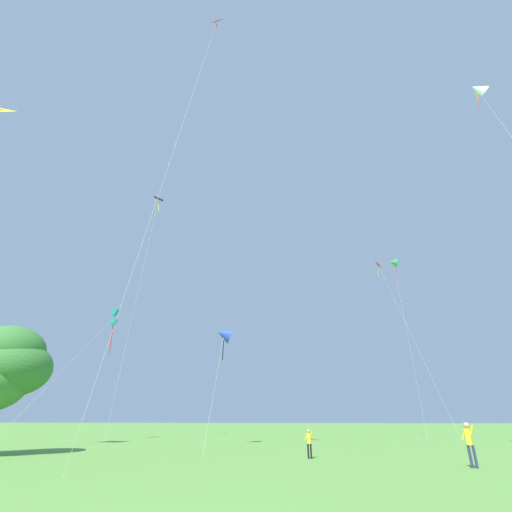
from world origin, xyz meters
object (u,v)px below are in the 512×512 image
object	(u,v)px
kite_red_high	(383,276)
kite_teal_box	(114,318)
kite_green_small	(393,263)
kite_blue_delta	(224,334)
person_foreground_watcher	(469,440)
tree_right_cluster	(2,369)
kite_black_large	(156,212)
person_child_small	(309,441)
kite_pink_low	(209,46)
kite_white_distant	(478,90)

from	to	relation	value
kite_red_high	kite_teal_box	xyz separation A→B (m)	(-28.81, -11.84, -7.21)
kite_green_small	kite_blue_delta	xyz separation A→B (m)	(-18.02, -17.61, -12.37)
kite_red_high	person_foreground_watcher	xyz separation A→B (m)	(-3.03, -27.89, -17.30)
kite_blue_delta	person_foreground_watcher	size ratio (longest dim) A/B	6.35
tree_right_cluster	kite_black_large	bearing A→B (deg)	89.30
person_foreground_watcher	person_child_small	distance (m)	7.20
kite_blue_delta	kite_pink_low	bearing A→B (deg)	-84.31
kite_white_distant	kite_green_small	bearing A→B (deg)	95.38
kite_green_small	person_child_small	distance (m)	34.54
kite_white_distant	person_child_small	distance (m)	27.02
kite_green_small	tree_right_cluster	xyz separation A→B (m)	(-28.47, -27.55, -16.09)
kite_black_large	person_foreground_watcher	xyz separation A→B (m)	(23.48, -17.63, -23.11)
kite_green_small	person_foreground_watcher	xyz separation A→B (m)	(-4.79, -28.98, -19.48)
kite_pink_low	kite_green_small	xyz separation A→B (m)	(16.80, 29.82, -5.19)
kite_black_large	kite_pink_low	size ratio (longest dim) A/B	0.91
tree_right_cluster	person_foreground_watcher	bearing A→B (deg)	-3.47
kite_pink_low	kite_blue_delta	world-z (taller)	kite_pink_low
kite_white_distant	person_child_small	bearing A→B (deg)	-173.46
kite_red_high	kite_green_small	distance (m)	3.01
kite_green_small	tree_right_cluster	bearing A→B (deg)	-135.94
kite_red_high	kite_black_large	size ratio (longest dim) A/B	0.77
kite_green_small	person_foreground_watcher	size ratio (longest dim) A/B	12.71
kite_white_distant	tree_right_cluster	distance (m)	36.65
person_foreground_watcher	tree_right_cluster	world-z (taller)	tree_right_cluster
kite_red_high	kite_blue_delta	world-z (taller)	kite_red_high
kite_teal_box	kite_blue_delta	size ratio (longest dim) A/B	1.15
kite_blue_delta	tree_right_cluster	xyz separation A→B (m)	(-10.45, -9.94, -3.72)
kite_pink_low	kite_white_distant	size ratio (longest dim) A/B	1.19
kite_pink_low	person_foreground_watcher	xyz separation A→B (m)	(12.01, 0.83, -24.67)
kite_green_small	tree_right_cluster	size ratio (longest dim) A/B	3.09
kite_red_high	person_child_small	bearing A→B (deg)	-111.05
kite_black_large	kite_blue_delta	bearing A→B (deg)	-31.39
kite_black_large	kite_blue_delta	size ratio (longest dim) A/B	2.52
kite_pink_low	kite_red_high	bearing A→B (deg)	62.36
kite_white_distant	kite_blue_delta	distance (m)	26.72
kite_pink_low	kite_white_distant	world-z (taller)	kite_pink_low
kite_pink_low	kite_teal_box	distance (m)	26.22
person_foreground_watcher	kite_red_high	bearing A→B (deg)	83.80
kite_red_high	kite_teal_box	size ratio (longest dim) A/B	1.70
person_child_small	kite_red_high	bearing A→B (deg)	68.95
person_foreground_watcher	person_child_small	world-z (taller)	person_foreground_watcher
kite_pink_low	kite_green_small	distance (m)	34.62
kite_black_large	kite_pink_low	world-z (taller)	kite_pink_low
kite_blue_delta	person_foreground_watcher	world-z (taller)	kite_blue_delta
kite_black_large	person_child_small	world-z (taller)	kite_black_large
kite_green_small	kite_red_high	bearing A→B (deg)	-148.18
person_child_small	tree_right_cluster	size ratio (longest dim) A/B	0.19
kite_red_high	person_foreground_watcher	size ratio (longest dim) A/B	12.37
kite_red_high	person_child_small	size ratio (longest dim) A/B	15.52
kite_red_high	kite_white_distant	size ratio (longest dim) A/B	0.83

